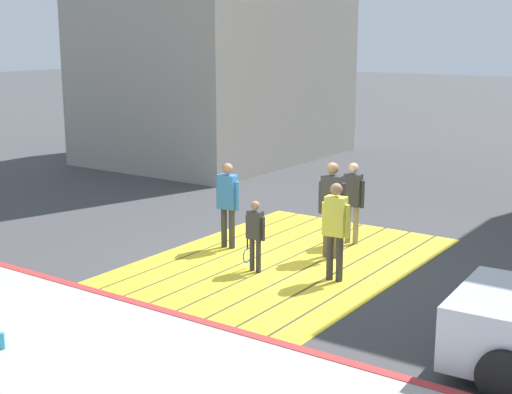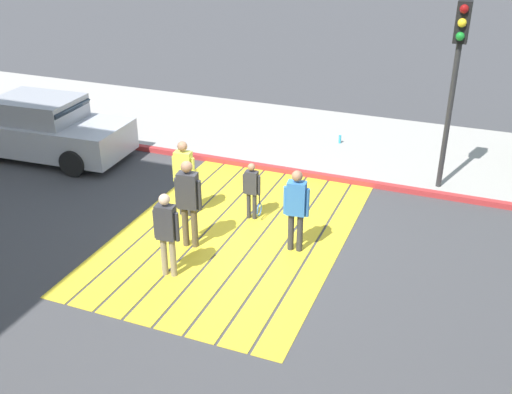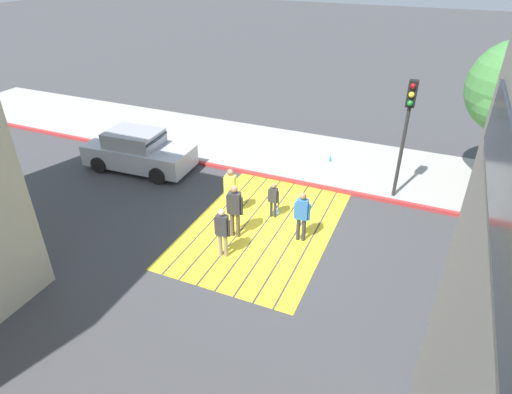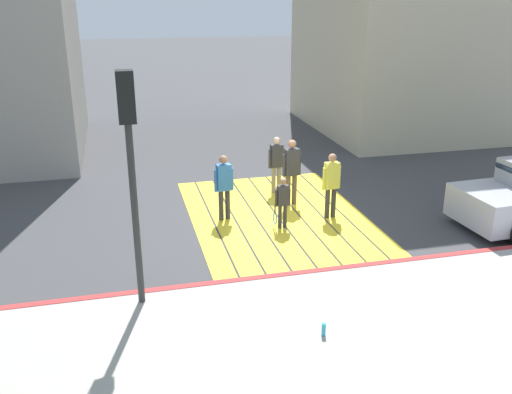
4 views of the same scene
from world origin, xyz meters
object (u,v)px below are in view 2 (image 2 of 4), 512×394
object	(u,v)px
water_bottle	(340,139)
pedestrian_adult_trailing	(167,229)
car_parked_near_curb	(45,129)
traffic_light_corner	(457,60)
pedestrian_adult_lead	(184,173)
pedestrian_adult_side	(296,205)
pedestrian_teen_behind	(188,198)
pedestrian_child_with_racket	(252,188)

from	to	relation	value
water_bottle	pedestrian_adult_trailing	world-z (taller)	pedestrian_adult_trailing
car_parked_near_curb	traffic_light_corner	xyz separation A→B (m)	(-1.58, 9.76, 2.30)
pedestrian_adult_lead	pedestrian_adult_side	distance (m)	2.67
pedestrian_adult_lead	pedestrian_teen_behind	xyz separation A→B (m)	(1.11, 0.69, 0.07)
pedestrian_teen_behind	traffic_light_corner	bearing A→B (deg)	135.88
traffic_light_corner	pedestrian_child_with_racket	distance (m)	5.06
pedestrian_teen_behind	car_parked_near_curb	bearing A→B (deg)	-116.05
car_parked_near_curb	traffic_light_corner	world-z (taller)	traffic_light_corner
pedestrian_adult_trailing	car_parked_near_curb	bearing A→B (deg)	-123.51
pedestrian_child_with_racket	pedestrian_adult_trailing	bearing A→B (deg)	-12.86
pedestrian_adult_lead	pedestrian_adult_trailing	xyz separation A→B (m)	(2.16, 0.80, -0.03)
traffic_light_corner	pedestrian_adult_lead	size ratio (longest dim) A/B	2.53
water_bottle	pedestrian_adult_trailing	bearing A→B (deg)	-9.89
traffic_light_corner	water_bottle	world-z (taller)	traffic_light_corner
traffic_light_corner	pedestrian_adult_trailing	distance (m)	7.04
traffic_light_corner	pedestrian_adult_lead	world-z (taller)	traffic_light_corner
pedestrian_adult_trailing	pedestrian_teen_behind	distance (m)	1.06
pedestrian_child_with_racket	pedestrian_teen_behind	bearing A→B (deg)	-25.05
pedestrian_adult_side	pedestrian_teen_behind	size ratio (longest dim) A/B	0.93
traffic_light_corner	car_parked_near_curb	bearing A→B (deg)	-80.80
traffic_light_corner	pedestrian_child_with_racket	bearing A→B (deg)	-50.90
traffic_light_corner	pedestrian_adult_lead	bearing A→B (deg)	-56.67
car_parked_near_curb	pedestrian_child_with_racket	distance (m)	6.40
water_bottle	pedestrian_adult_lead	distance (m)	5.49
pedestrian_adult_lead	pedestrian_teen_behind	distance (m)	1.31
traffic_light_corner	pedestrian_adult_lead	xyz separation A→B (m)	(3.20, -4.86, -2.06)
pedestrian_adult_trailing	pedestrian_child_with_racket	size ratio (longest dim) A/B	1.28
pedestrian_adult_lead	car_parked_near_curb	bearing A→B (deg)	-108.28
pedestrian_adult_trailing	pedestrian_teen_behind	xyz separation A→B (m)	(-1.04, -0.11, 0.10)
pedestrian_adult_lead	pedestrian_adult_side	size ratio (longest dim) A/B	1.00
pedestrian_adult_side	pedestrian_adult_trailing	bearing A→B (deg)	-47.88
traffic_light_corner	pedestrian_adult_trailing	bearing A→B (deg)	-37.21
traffic_light_corner	pedestrian_child_with_racket	xyz separation A→B (m)	(2.84, -3.49, -2.33)
car_parked_near_curb	pedestrian_adult_trailing	xyz separation A→B (m)	(3.77, 5.70, 0.21)
water_bottle	pedestrian_adult_side	distance (m)	5.63
pedestrian_adult_lead	pedestrian_teen_behind	size ratio (longest dim) A/B	0.94
pedestrian_teen_behind	pedestrian_child_with_racket	xyz separation A→B (m)	(-1.47, 0.69, -0.33)
traffic_light_corner	pedestrian_adult_lead	distance (m)	6.18
car_parked_near_curb	pedestrian_teen_behind	distance (m)	6.22
water_bottle	pedestrian_teen_behind	distance (m)	6.35
water_bottle	pedestrian_child_with_racket	distance (m)	4.75
car_parked_near_curb	traffic_light_corner	bearing A→B (deg)	99.20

